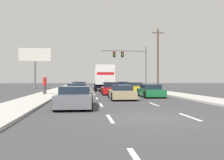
{
  "coord_description": "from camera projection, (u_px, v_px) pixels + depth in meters",
  "views": [
    {
      "loc": [
        -2.73,
        -9.18,
        1.59
      ],
      "look_at": [
        0.94,
        20.97,
        1.54
      ],
      "focal_mm": 36.29,
      "sensor_mm": 36.0,
      "label": 1
    }
  ],
  "objects": [
    {
      "name": "car_tan",
      "position": [
        121.0,
        93.0,
        18.39
      ],
      "size": [
        2.05,
        4.28,
        1.14
      ],
      "color": "tan",
      "rests_on": "ground_plane"
    },
    {
      "name": "ground_plane",
      "position": [
        103.0,
        90.0,
        34.26
      ],
      "size": [
        140.0,
        140.0,
        0.0
      ],
      "primitive_type": "plane",
      "color": "#3D3D3F"
    },
    {
      "name": "roadside_billboard",
      "position": [
        35.0,
        59.0,
        38.44
      ],
      "size": [
        5.32,
        0.36,
        6.95
      ],
      "color": "slate",
      "rests_on": "ground_plane"
    },
    {
      "name": "sidewalk_right",
      "position": [
        155.0,
        91.0,
        30.09
      ],
      "size": [
        2.58,
        80.0,
        0.14
      ],
      "primitive_type": "cube",
      "color": "#B2AFA8",
      "rests_on": "ground_plane"
    },
    {
      "name": "car_white",
      "position": [
        79.0,
        86.0,
        36.66
      ],
      "size": [
        2.02,
        4.33,
        1.22
      ],
      "color": "white",
      "rests_on": "ground_plane"
    },
    {
      "name": "car_green",
      "position": [
        151.0,
        91.0,
        20.68
      ],
      "size": [
        1.98,
        4.12,
        1.16
      ],
      "color": "#196B38",
      "rests_on": "ground_plane"
    },
    {
      "name": "utility_pole_mid",
      "position": [
        158.0,
        58.0,
        35.46
      ],
      "size": [
        1.8,
        0.28,
        9.54
      ],
      "color": "brown",
      "rests_on": "ground_plane"
    },
    {
      "name": "traffic_signal_mast",
      "position": [
        128.0,
        58.0,
        40.3
      ],
      "size": [
        8.14,
        0.69,
        7.5
      ],
      "color": "#595B56",
      "rests_on": "ground_plane"
    },
    {
      "name": "box_truck",
      "position": [
        104.0,
        77.0,
        32.64
      ],
      "size": [
        2.8,
        7.74,
        3.53
      ],
      "color": "white",
      "rests_on": "ground_plane"
    },
    {
      "name": "car_blue",
      "position": [
        123.0,
        86.0,
        36.76
      ],
      "size": [
        2.0,
        4.24,
        1.26
      ],
      "color": "#1E389E",
      "rests_on": "ground_plane"
    },
    {
      "name": "car_gray",
      "position": [
        75.0,
        98.0,
        12.97
      ],
      "size": [
        2.08,
        4.36,
        1.2
      ],
      "color": "slate",
      "rests_on": "ground_plane"
    },
    {
      "name": "car_silver",
      "position": [
        77.0,
        91.0,
        20.51
      ],
      "size": [
        1.96,
        4.52,
        1.25
      ],
      "color": "#B7BABF",
      "rests_on": "ground_plane"
    },
    {
      "name": "car_yellow",
      "position": [
        134.0,
        88.0,
        28.57
      ],
      "size": [
        2.0,
        4.35,
        1.24
      ],
      "color": "yellow",
      "rests_on": "ground_plane"
    },
    {
      "name": "pedestrian_near_corner",
      "position": [
        45.0,
        85.0,
        22.79
      ],
      "size": [
        0.38,
        0.38,
        1.88
      ],
      "color": "#3F3F42",
      "rests_on": "sidewalk_left"
    },
    {
      "name": "car_black",
      "position": [
        79.0,
        87.0,
        28.64
      ],
      "size": [
        1.9,
        4.19,
        1.31
      ],
      "color": "black",
      "rests_on": "ground_plane"
    },
    {
      "name": "sidewalk_left",
      "position": [
        54.0,
        92.0,
        28.51
      ],
      "size": [
        2.58,
        80.0,
        0.14
      ],
      "primitive_type": "cube",
      "color": "#B2AFA8",
      "rests_on": "ground_plane"
    },
    {
      "name": "car_red",
      "position": [
        110.0,
        89.0,
        24.43
      ],
      "size": [
        1.9,
        4.53,
        1.33
      ],
      "color": "red",
      "rests_on": "ground_plane"
    },
    {
      "name": "lane_markings",
      "position": [
        103.0,
        90.0,
        34.21
      ],
      "size": [
        3.54,
        62.0,
        0.01
      ],
      "color": "silver",
      "rests_on": "ground_plane"
    }
  ]
}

